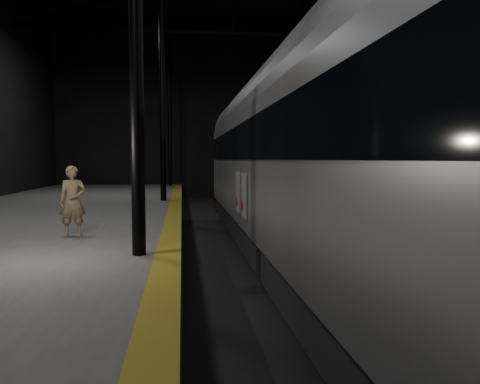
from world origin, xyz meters
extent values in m
plane|color=black|center=(0.00, 0.00, 0.00)|extent=(44.00, 44.00, 0.00)
cube|color=#50504E|center=(-7.50, 0.00, 0.50)|extent=(9.00, 43.80, 1.00)
cube|color=#806217|center=(-3.25, 0.00, 1.00)|extent=(0.50, 43.80, 0.01)
cube|color=#3F3328|center=(-0.72, 0.00, 0.17)|extent=(0.08, 43.00, 0.14)
cube|color=#3F3328|center=(0.72, 0.00, 0.17)|extent=(0.08, 43.00, 0.14)
cube|color=black|center=(0.00, 0.00, 0.06)|extent=(2.40, 42.00, 0.12)
cylinder|color=black|center=(-3.80, 8.00, 6.00)|extent=(0.26, 0.26, 10.00)
cylinder|color=black|center=(3.80, 8.00, 6.00)|extent=(0.26, 0.26, 10.00)
cylinder|color=black|center=(-3.80, 20.00, 6.00)|extent=(0.26, 0.26, 10.00)
cylinder|color=black|center=(3.80, 20.00, 6.00)|extent=(0.26, 0.26, 10.00)
cube|color=black|center=(0.00, 14.00, 10.00)|extent=(23.60, 0.15, 0.18)
cube|color=#96999D|center=(0.00, -1.01, 2.57)|extent=(2.93, 20.20, 3.03)
cube|color=black|center=(0.00, -1.01, 0.68)|extent=(2.68, 19.79, 0.86)
cube|color=black|center=(0.00, -1.01, 3.28)|extent=(2.99, 19.89, 0.91)
cylinder|color=slate|center=(0.00, -1.01, 4.09)|extent=(2.87, 19.99, 2.87)
cube|color=black|center=(0.00, -8.08, 0.30)|extent=(1.82, 2.22, 0.35)
cube|color=black|center=(0.00, 6.06, 0.30)|extent=(1.82, 2.22, 0.35)
cube|color=silver|center=(-1.49, -2.02, 1.97)|extent=(0.04, 0.76, 1.06)
cube|color=silver|center=(-1.49, -0.80, 1.97)|extent=(0.04, 0.76, 1.06)
cylinder|color=#A41A14|center=(-1.51, -1.83, 1.72)|extent=(0.03, 0.26, 0.26)
cylinder|color=#A41A14|center=(-1.51, -0.62, 1.72)|extent=(0.03, 0.26, 0.26)
imported|color=#9A805E|center=(-5.56, -1.57, 1.84)|extent=(0.66, 0.47, 1.69)
camera|label=1|loc=(-2.97, -13.07, 2.83)|focal=35.00mm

